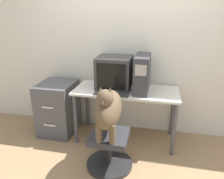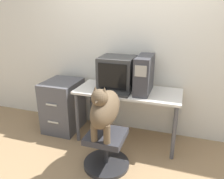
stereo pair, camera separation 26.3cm
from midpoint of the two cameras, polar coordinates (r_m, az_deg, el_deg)
name	(u,v)px [view 1 (the left image)]	position (r m, az deg, el deg)	size (l,w,h in m)	color
ground_plane	(121,150)	(2.98, -0.16, -15.60)	(12.00, 12.00, 0.00)	#937551
wall_back	(131,43)	(3.11, 2.53, 11.93)	(8.00, 0.05, 2.60)	silver
desk	(126,97)	(2.93, 1.10, -1.91)	(1.38, 0.60, 0.74)	silver
crt_monitor	(114,72)	(2.92, -1.97, 4.46)	(0.45, 0.43, 0.42)	#383838
pc_tower	(142,73)	(2.80, 5.23, 4.16)	(0.18, 0.50, 0.47)	#333338
keyboard	(112,93)	(2.74, -2.81, -0.98)	(0.43, 0.18, 0.03)	#2D2D2D
computer_mouse	(135,95)	(2.68, 3.18, -1.50)	(0.06, 0.05, 0.03)	#333333
office_chair	(109,150)	(2.62, -3.67, -15.57)	(0.54, 0.54, 0.43)	#262628
dog	(109,109)	(2.32, -4.16, -5.18)	(0.26, 0.60, 0.61)	brown
filing_cabinet	(58,108)	(3.35, -16.06, -4.64)	(0.49, 0.58, 0.76)	#4C4C51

